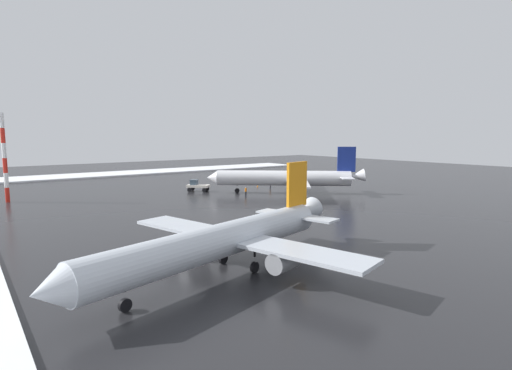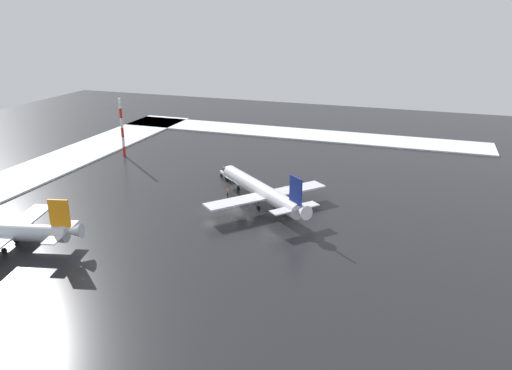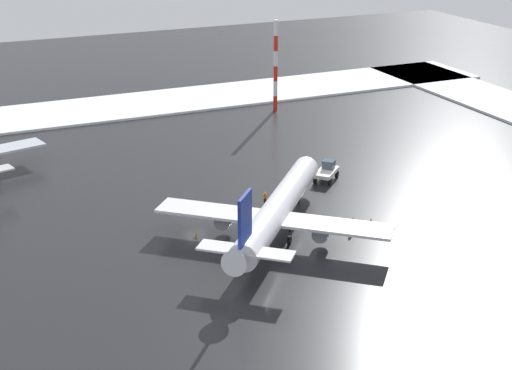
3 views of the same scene
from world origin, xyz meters
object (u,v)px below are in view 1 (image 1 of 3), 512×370
airplane_parked_starboard (287,178)px  traffic_cone_mid_line (258,186)px  airplane_parked_portside (224,240)px  pushback_tug (197,185)px  antenna_mast (5,158)px  traffic_cone_near_nose (305,199)px  ground_crew_by_nose_gear (270,184)px  ground_crew_beside_wing (246,191)px

airplane_parked_starboard → traffic_cone_mid_line: bearing=-55.6°
airplane_parked_portside → pushback_tug: (-45.76, 22.34, -1.68)m
antenna_mast → traffic_cone_near_nose: bearing=55.1°
pushback_tug → antenna_mast: (-8.09, -33.25, 6.51)m
ground_crew_by_nose_gear → traffic_cone_near_nose: 17.82m
traffic_cone_mid_line → traffic_cone_near_nose: bearing=-12.5°
pushback_tug → ground_crew_by_nose_gear: (5.18, 15.59, -0.31)m
ground_crew_by_nose_gear → antenna_mast: antenna_mast is taller
traffic_cone_near_nose → antenna_mast: bearing=-124.9°
ground_crew_by_nose_gear → airplane_parked_starboard: bearing=82.6°
airplane_parked_portside → pushback_tug: bearing=-130.0°
ground_crew_beside_wing → traffic_cone_near_nose: 12.20m
traffic_cone_near_nose → pushback_tug: bearing=-155.7°
pushback_tug → traffic_cone_near_nose: pushback_tug is taller
airplane_parked_portside → ground_crew_beside_wing: (-34.61, 26.93, -2.00)m
airplane_parked_starboard → ground_crew_beside_wing: size_ratio=15.25×
airplane_parked_portside → ground_crew_beside_wing: size_ratio=17.48×
traffic_cone_near_nose → ground_crew_beside_wing: bearing=-153.8°
pushback_tug → antenna_mast: 34.83m
airplane_parked_starboard → ground_crew_by_nose_gear: 9.04m
antenna_mast → traffic_cone_near_nose: (30.17, 43.21, -7.51)m
pushback_tug → ground_crew_by_nose_gear: pushback_tug is taller
antenna_mast → traffic_cone_mid_line: antenna_mast is taller
airplane_parked_starboard → airplane_parked_portside: size_ratio=0.87×
antenna_mast → traffic_cone_near_nose: size_ratio=28.33×
airplane_parked_starboard → traffic_cone_mid_line: 11.99m
antenna_mast → traffic_cone_near_nose: antenna_mast is taller
traffic_cone_mid_line → pushback_tug: bearing=-98.0°
airplane_parked_portside → ground_crew_by_nose_gear: 55.58m
airplane_parked_portside → antenna_mast: 55.15m
antenna_mast → traffic_cone_mid_line: bearing=78.0°
ground_crew_by_nose_gear → traffic_cone_mid_line: ground_crew_by_nose_gear is taller
ground_crew_beside_wing → traffic_cone_mid_line: ground_crew_beside_wing is taller
antenna_mast → traffic_cone_mid_line: (10.11, 47.65, -7.51)m
traffic_cone_near_nose → traffic_cone_mid_line: size_ratio=1.00×
pushback_tug → ground_crew_by_nose_gear: size_ratio=2.84×
airplane_parked_portside → antenna_mast: (-53.85, -10.91, 4.82)m
airplane_parked_portside → traffic_cone_mid_line: (-43.74, 36.74, -2.69)m
ground_crew_beside_wing → traffic_cone_near_nose: size_ratio=3.11×
airplane_parked_starboard → antenna_mast: size_ratio=1.67×
pushback_tug → traffic_cone_mid_line: size_ratio=8.82×
pushback_tug → airplane_parked_starboard: bearing=-179.5°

